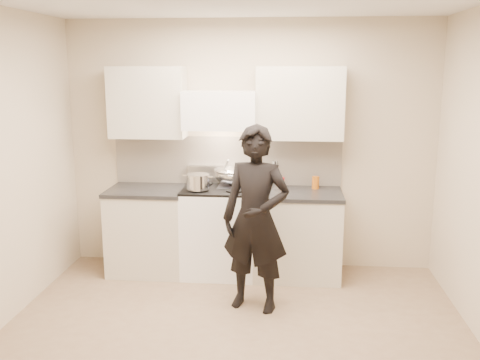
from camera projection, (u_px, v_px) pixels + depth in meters
name	position (u px, v px, depth m)	size (l,w,h in m)	color
ground_plane	(234.00, 338.00, 4.42)	(4.00, 4.00, 0.00)	#8B755A
room_shell	(231.00, 140.00, 4.45)	(4.04, 3.54, 2.70)	#C1B098
stove	(220.00, 230.00, 5.73)	(0.76, 0.65, 0.96)	white
counter_right	(297.00, 234.00, 5.66)	(0.92, 0.67, 0.92)	beige
counter_left	(148.00, 230.00, 5.81)	(0.82, 0.67, 0.92)	beige
wok	(232.00, 174.00, 5.73)	(0.40, 0.48, 0.32)	silver
stock_pot	(198.00, 182.00, 5.49)	(0.33, 0.28, 0.16)	silver
utensil_crock	(275.00, 180.00, 5.74)	(0.11, 0.11, 0.29)	#B8B8B8
spice_jar	(282.00, 182.00, 5.79)	(0.05, 0.05, 0.10)	#E55510
oil_glass	(316.00, 182.00, 5.69)	(0.08, 0.08, 0.13)	#BE5E12
person	(256.00, 219.00, 4.81)	(0.62, 0.41, 1.70)	black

